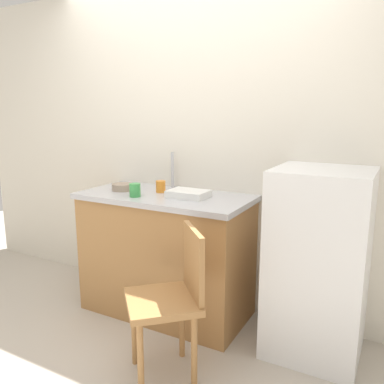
% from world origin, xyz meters
% --- Properties ---
extents(ground_plane, '(8.00, 8.00, 0.00)m').
position_xyz_m(ground_plane, '(0.00, 0.00, 0.00)').
color(ground_plane, '#BCB2A3').
extents(back_wall, '(4.80, 0.10, 2.51)m').
position_xyz_m(back_wall, '(0.00, 1.00, 1.26)').
color(back_wall, silver).
rests_on(back_wall, ground_plane).
extents(cabinet_base, '(1.24, 0.60, 0.89)m').
position_xyz_m(cabinet_base, '(-0.09, 0.65, 0.45)').
color(cabinet_base, '#A87542').
rests_on(cabinet_base, ground_plane).
extents(countertop, '(1.28, 0.64, 0.04)m').
position_xyz_m(countertop, '(-0.09, 0.65, 0.91)').
color(countertop, '#B7B7BC').
rests_on(countertop, cabinet_base).
extents(faucet, '(0.02, 0.02, 0.28)m').
position_xyz_m(faucet, '(-0.17, 0.90, 1.07)').
color(faucet, '#B7B7BC').
rests_on(faucet, countertop).
extents(refrigerator, '(0.58, 0.56, 1.20)m').
position_xyz_m(refrigerator, '(1.03, 0.67, 0.60)').
color(refrigerator, white).
rests_on(refrigerator, ground_plane).
extents(chair, '(0.57, 0.57, 0.89)m').
position_xyz_m(chair, '(0.35, 0.03, 0.50)').
color(chair, '#A87542').
rests_on(chair, ground_plane).
extents(dish_tray, '(0.28, 0.20, 0.05)m').
position_xyz_m(dish_tray, '(0.11, 0.64, 0.96)').
color(dish_tray, white).
rests_on(dish_tray, countertop).
extents(terracotta_bowl, '(0.17, 0.17, 0.05)m').
position_xyz_m(terracotta_bowl, '(-0.45, 0.62, 0.96)').
color(terracotta_bowl, gray).
rests_on(terracotta_bowl, countertop).
extents(cup_orange, '(0.07, 0.07, 0.09)m').
position_xyz_m(cup_orange, '(-0.15, 0.69, 0.98)').
color(cup_orange, orange).
rests_on(cup_orange, countertop).
extents(cup_green, '(0.08, 0.08, 0.10)m').
position_xyz_m(cup_green, '(-0.23, 0.47, 0.98)').
color(cup_green, green).
rests_on(cup_green, countertop).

